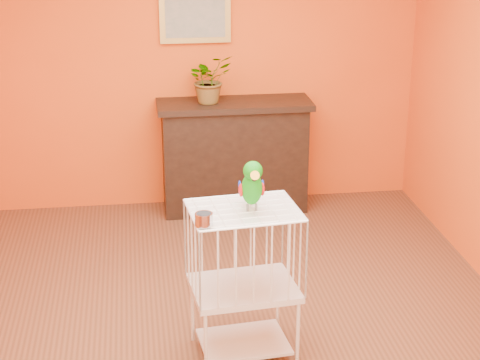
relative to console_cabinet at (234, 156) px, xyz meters
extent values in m
plane|color=brown|center=(-0.31, -2.01, -0.51)|extent=(4.50, 4.50, 0.00)
plane|color=#E05215|center=(-0.31, 0.24, 0.79)|extent=(4.00, 0.00, 4.00)
plane|color=#E05215|center=(-0.31, -4.26, 0.79)|extent=(4.00, 0.00, 4.00)
cube|color=black|center=(0.00, 0.00, -0.03)|extent=(1.28, 0.43, 0.96)
cube|color=black|center=(0.00, 0.00, 0.48)|extent=(1.36, 0.49, 0.05)
cube|color=black|center=(0.00, -0.19, -0.03)|extent=(0.89, 0.02, 0.48)
cube|color=#5A2919|center=(-0.26, -0.05, -0.13)|extent=(0.05, 0.19, 0.30)
cube|color=#34552A|center=(-0.18, -0.05, -0.13)|extent=(0.05, 0.19, 0.30)
cube|color=#5A2919|center=(-0.08, -0.05, -0.13)|extent=(0.05, 0.19, 0.30)
cube|color=#34552A|center=(0.02, -0.05, -0.13)|extent=(0.05, 0.19, 0.30)
cube|color=#5A2919|center=(0.13, -0.05, -0.13)|extent=(0.05, 0.19, 0.30)
imported|color=#26722D|center=(-0.22, 0.04, 0.67)|extent=(0.52, 0.54, 0.33)
cube|color=#AE8D3E|center=(-0.31, 0.21, 1.24)|extent=(0.62, 0.03, 0.50)
cube|color=gray|center=(-0.31, 0.19, 1.24)|extent=(0.52, 0.01, 0.40)
cube|color=silver|center=(-0.25, -2.41, -0.43)|extent=(0.58, 0.47, 0.02)
cube|color=silver|center=(-0.25, -2.41, -0.04)|extent=(0.69, 0.55, 0.04)
cube|color=silver|center=(-0.25, -2.41, 0.48)|extent=(0.69, 0.55, 0.01)
cylinder|color=silver|center=(-0.52, -2.66, -0.29)|extent=(0.02, 0.02, 0.44)
cylinder|color=silver|center=(0.06, -2.60, -0.29)|extent=(0.02, 0.02, 0.44)
cylinder|color=silver|center=(-0.56, -2.22, -0.29)|extent=(0.02, 0.02, 0.44)
cylinder|color=silver|center=(0.01, -2.16, -0.29)|extent=(0.02, 0.02, 0.44)
cylinder|color=silver|center=(-0.51, -2.62, 0.52)|extent=(0.10, 0.10, 0.07)
cylinder|color=#59544C|center=(-0.24, -2.44, 0.50)|extent=(0.01, 0.01, 0.05)
cylinder|color=#59544C|center=(-0.18, -2.44, 0.50)|extent=(0.01, 0.01, 0.05)
ellipsoid|color=#128007|center=(-0.21, -2.44, 0.62)|extent=(0.12, 0.18, 0.23)
ellipsoid|color=#128007|center=(-0.21, -2.47, 0.75)|extent=(0.11, 0.12, 0.11)
cone|color=orange|center=(-0.21, -2.53, 0.74)|extent=(0.05, 0.08, 0.07)
cone|color=black|center=(-0.21, -2.51, 0.71)|extent=(0.03, 0.03, 0.03)
sphere|color=black|center=(-0.25, -2.49, 0.76)|extent=(0.02, 0.02, 0.02)
sphere|color=black|center=(-0.17, -2.49, 0.76)|extent=(0.02, 0.02, 0.02)
ellipsoid|color=#A50C0C|center=(-0.27, -2.43, 0.61)|extent=(0.03, 0.07, 0.08)
ellipsoid|color=navy|center=(-0.15, -2.43, 0.61)|extent=(0.03, 0.07, 0.08)
cone|color=#128007|center=(-0.21, -2.36, 0.55)|extent=(0.07, 0.16, 0.13)
camera|label=1|loc=(-0.87, -6.78, 2.31)|focal=60.00mm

